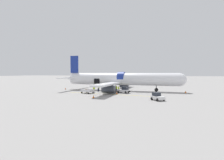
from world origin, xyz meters
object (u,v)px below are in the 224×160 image
Objects in this scene: baggage_tug_mid at (157,97)px; ground_crew_helper at (114,88)px; baggage_cart_loading at (106,90)px; baggage_cart_queued at (88,91)px; ground_crew_supervisor at (99,88)px; baggage_tug_lead at (124,90)px; ground_crew_driver at (94,89)px; ground_crew_loader_a at (117,89)px; suitcase_on_tarmac_upright at (98,90)px; airplane at (120,79)px; ground_crew_loader_b at (119,89)px.

ground_crew_helper is at bearing 133.57° from baggage_tug_mid.
baggage_cart_queued is at bearing -126.31° from baggage_cart_loading.
ground_crew_supervisor is at bearing 144.77° from baggage_cart_loading.
baggage_cart_loading is at bearing 166.39° from baggage_tug_lead.
baggage_tug_lead is 1.99× the size of ground_crew_driver.
ground_crew_loader_a is at bearing -55.92° from ground_crew_helper.
suitcase_on_tarmac_upright is (-7.58, 1.71, -0.33)m from baggage_tug_lead.
ground_crew_loader_a is (-10.88, 10.95, 0.30)m from baggage_tug_mid.
ground_crew_supervisor is at bearing 178.48° from ground_crew_helper.
airplane is at bearing 55.79° from baggage_cart_queued.
ground_crew_supervisor reaches higher than ground_crew_driver.
suitcase_on_tarmac_upright is at bearing -142.47° from airplane.
baggage_cart_loading is 2.00× the size of ground_crew_driver.
ground_crew_helper is (-1.37, 0.39, 0.07)m from ground_crew_loader_b.
ground_crew_loader_b is at bearing -81.84° from airplane.
ground_crew_loader_b is (6.36, 5.86, 0.31)m from baggage_cart_queued.
suitcase_on_tarmac_upright is (-2.37, 0.45, -0.19)m from baggage_cart_loading.
baggage_cart_loading is (-13.79, 10.77, -0.07)m from baggage_tug_mid.
ground_crew_loader_b is (0.41, -2.88, -2.39)m from airplane.
baggage_tug_lead is 7.78m from suitcase_on_tarmac_upright.
ground_crew_loader_a is at bearing 147.92° from baggage_tug_lead.
airplane is 7.02m from suitcase_on_tarmac_upright.
ground_crew_helper reaches higher than baggage_cart_loading.
ground_crew_loader_a is at bearing -2.86° from suitcase_on_tarmac_upright.
baggage_cart_queued is (-5.94, -8.74, -2.70)m from airplane.
ground_crew_driver is 1.83m from suitcase_on_tarmac_upright.
airplane is at bearing 69.07° from ground_crew_helper.
suitcase_on_tarmac_upright is (-5.09, -3.91, -2.84)m from airplane.
ground_crew_driver is at bearing -146.36° from ground_crew_helper.
baggage_cart_queued is 4.91m from suitcase_on_tarmac_upright.
ground_crew_loader_a reaches higher than ground_crew_helper.
ground_crew_loader_b is 5.62m from suitcase_on_tarmac_upright.
ground_crew_supervisor is 1.70m from suitcase_on_tarmac_upright.
ground_crew_loader_b reaches higher than baggage_tug_mid.
ground_crew_supervisor is at bearing -156.82° from airplane.
suitcase_on_tarmac_upright is (-4.14, -1.42, -0.52)m from ground_crew_helper.
baggage_cart_queued is at bearing -96.23° from ground_crew_driver.
suitcase_on_tarmac_upright is (0.51, 1.67, -0.54)m from ground_crew_driver.
baggage_cart_queued is 2.53× the size of ground_crew_helper.
baggage_cart_queued is (-8.44, -3.12, -0.19)m from baggage_tug_lead.
ground_crew_helper is (4.65, 3.09, -0.02)m from ground_crew_driver.
baggage_tug_lead is at bearing 20.31° from baggage_cart_queued.
ground_crew_loader_b is at bearing -4.89° from ground_crew_supervisor.
ground_crew_helper is at bearing 51.40° from baggage_cart_queued.
baggage_tug_mid is 1.69× the size of ground_crew_helper.
suitcase_on_tarmac_upright is at bearing 80.01° from baggage_cart_queued.
ground_crew_supervisor is (-16.61, 12.76, 0.30)m from baggage_tug_mid.
ground_crew_helper is (-0.95, -2.49, -2.32)m from airplane.
baggage_tug_mid reaches higher than baggage_cart_loading.
baggage_tug_mid is 1.61× the size of ground_crew_supervisor.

